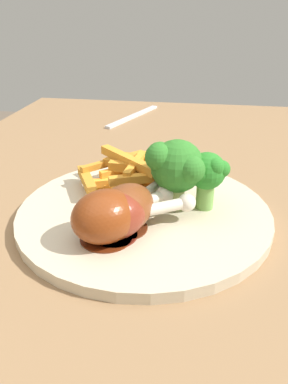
% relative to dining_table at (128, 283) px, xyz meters
% --- Properties ---
extents(dining_table, '(1.05, 0.66, 0.73)m').
position_rel_dining_table_xyz_m(dining_table, '(0.00, 0.00, 0.00)').
color(dining_table, '#8E6B47').
rests_on(dining_table, ground_plane).
extents(dinner_plate, '(0.28, 0.28, 0.01)m').
position_rel_dining_table_xyz_m(dinner_plate, '(0.03, 0.03, 0.13)').
color(dinner_plate, beige).
rests_on(dinner_plate, dining_table).
extents(broccoli_floret_front, '(0.04, 0.04, 0.07)m').
position_rel_dining_table_xyz_m(broccoli_floret_front, '(0.02, 0.09, 0.18)').
color(broccoli_floret_front, '#76AC4E').
rests_on(broccoli_floret_front, dinner_plate).
extents(broccoli_floret_middle, '(0.06, 0.06, 0.08)m').
position_rel_dining_table_xyz_m(broccoli_floret_middle, '(0.02, 0.06, 0.19)').
color(broccoli_floret_middle, '#90A25B').
rests_on(broccoli_floret_middle, dinner_plate).
extents(carrot_fries_pile, '(0.11, 0.14, 0.04)m').
position_rel_dining_table_xyz_m(carrot_fries_pile, '(-0.02, 0.00, 0.16)').
color(carrot_fries_pile, orange).
rests_on(carrot_fries_pile, dinner_plate).
extents(chicken_drumstick_near, '(0.11, 0.10, 0.05)m').
position_rel_dining_table_xyz_m(chicken_drumstick_near, '(0.09, 0.00, 0.16)').
color(chicken_drumstick_near, '#591F0B').
rests_on(chicken_drumstick_near, dinner_plate).
extents(chicken_drumstick_far, '(0.13, 0.08, 0.05)m').
position_rel_dining_table_xyz_m(chicken_drumstick_far, '(0.07, 0.02, 0.16)').
color(chicken_drumstick_far, '#542210').
rests_on(chicken_drumstick_far, dinner_plate).
extents(chicken_drumstick_extra, '(0.09, 0.12, 0.05)m').
position_rel_dining_table_xyz_m(chicken_drumstick_extra, '(0.09, 0.01, 0.16)').
color(chicken_drumstick_extra, '#591B11').
rests_on(chicken_drumstick_extra, dinner_plate).
extents(fork, '(0.18, 0.08, 0.00)m').
position_rel_dining_table_xyz_m(fork, '(-0.38, -0.06, 0.13)').
color(fork, silver).
rests_on(fork, dining_table).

